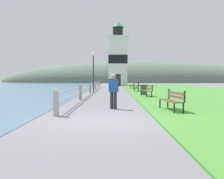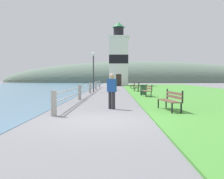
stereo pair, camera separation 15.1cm
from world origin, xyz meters
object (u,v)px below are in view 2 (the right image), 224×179
(park_bench_near, at_px, (171,99))
(park_bench_midway, at_px, (147,90))
(lighthouse, at_px, (119,58))
(person_strolling, at_px, (112,82))
(park_bench_by_lighthouse, at_px, (133,85))
(park_bench_far, at_px, (137,86))
(trash_bin, at_px, (143,90))
(lamp_post, at_px, (93,65))
(person_by_railing, at_px, (112,90))

(park_bench_near, relative_size, park_bench_midway, 1.12)
(lighthouse, distance_m, person_strolling, 16.15)
(park_bench_by_lighthouse, relative_size, person_strolling, 0.95)
(park_bench_far, distance_m, park_bench_by_lighthouse, 6.35)
(park_bench_far, bearing_deg, lighthouse, -77.37)
(trash_bin, distance_m, lamp_post, 6.85)
(person_by_railing, bearing_deg, park_bench_by_lighthouse, 18.45)
(person_by_railing, bearing_deg, park_bench_midway, 5.28)
(park_bench_far, bearing_deg, trash_bin, 97.34)
(park_bench_midway, relative_size, lighthouse, 0.15)
(park_bench_midway, distance_m, park_bench_by_lighthouse, 13.42)
(park_bench_far, height_order, park_bench_by_lighthouse, same)
(park_bench_midway, bearing_deg, person_by_railing, 64.03)
(trash_bin, relative_size, lamp_post, 0.21)
(park_bench_near, distance_m, lighthouse, 33.45)
(park_bench_near, bearing_deg, person_by_railing, -27.16)
(park_bench_by_lighthouse, relative_size, trash_bin, 1.94)
(park_bench_by_lighthouse, distance_m, lighthouse, 12.75)
(person_strolling, xyz_separation_m, trash_bin, (2.62, -7.79, -0.51))
(person_strolling, bearing_deg, lighthouse, -14.64)
(park_bench_midway, relative_size, park_bench_far, 0.90)
(park_bench_far, bearing_deg, person_by_railing, 87.51)
(park_bench_near, xyz_separation_m, park_bench_midway, (0.00, 7.82, -0.00))
(park_bench_midway, bearing_deg, park_bench_near, 84.00)
(lighthouse, bearing_deg, park_bench_midway, -85.97)
(person_strolling, distance_m, trash_bin, 8.24)
(park_bench_by_lighthouse, distance_m, lamp_post, 8.49)
(person_strolling, height_order, lamp_post, lamp_post)
(park_bench_near, xyz_separation_m, person_strolling, (-2.72, 17.47, 0.39))
(park_bench_far, distance_m, lighthouse, 18.81)
(park_bench_near, relative_size, trash_bin, 2.19)
(park_bench_midway, relative_size, trash_bin, 1.95)
(park_bench_midway, distance_m, lighthouse, 25.73)
(park_bench_by_lighthouse, relative_size, person_by_railing, 1.00)
(person_strolling, bearing_deg, park_bench_far, -145.85)
(trash_bin, bearing_deg, person_strolling, 108.60)
(park_bench_near, height_order, lamp_post, lamp_post)
(park_bench_far, height_order, lamp_post, lamp_post)
(park_bench_near, distance_m, person_strolling, 17.68)
(park_bench_far, height_order, person_strolling, person_strolling)
(park_bench_near, bearing_deg, trash_bin, -97.20)
(park_bench_midway, distance_m, person_strolling, 10.04)
(park_bench_near, distance_m, lamp_post, 15.20)
(park_bench_by_lighthouse, bearing_deg, lamp_post, 57.38)
(lighthouse, height_order, trash_bin, lighthouse)
(park_bench_midway, distance_m, trash_bin, 1.86)
(park_bench_midway, relative_size, park_bench_by_lighthouse, 1.01)
(park_bench_far, bearing_deg, park_bench_near, 97.70)
(person_strolling, height_order, person_by_railing, person_strolling)
(park_bench_midway, height_order, park_bench_far, same)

